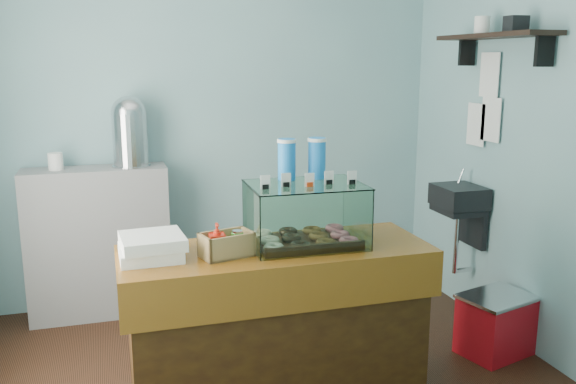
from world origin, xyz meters
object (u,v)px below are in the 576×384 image
object	(u,v)px
counter	(277,328)
display_case	(305,210)
coffee_urn	(130,130)
red_cooler	(496,324)

from	to	relation	value
counter	display_case	size ratio (longest dim) A/B	2.66
counter	display_case	bearing A→B (deg)	19.22
coffee_urn	counter	bearing A→B (deg)	-67.90
display_case	red_cooler	xyz separation A→B (m)	(1.34, 0.13, -0.88)
display_case	coffee_urn	distance (m)	1.74
coffee_urn	red_cooler	distance (m)	2.81
display_case	coffee_urn	world-z (taller)	coffee_urn
counter	red_cooler	size ratio (longest dim) A/B	3.07
display_case	counter	bearing A→B (deg)	-159.33
red_cooler	display_case	bearing A→B (deg)	170.15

